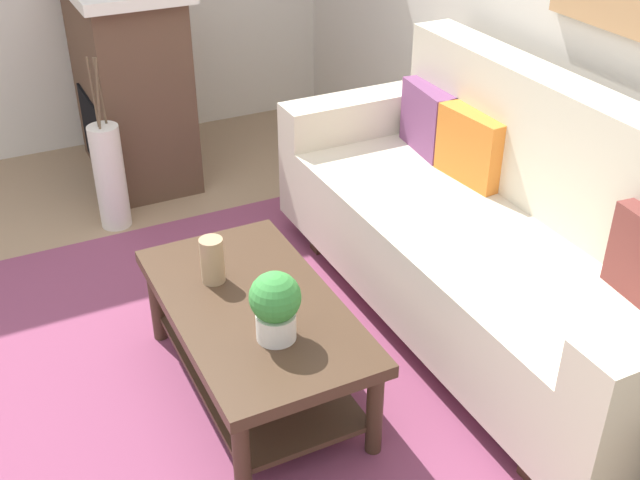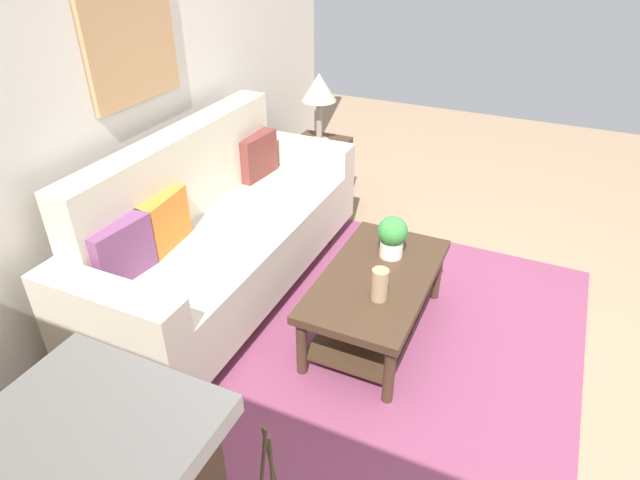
# 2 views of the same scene
# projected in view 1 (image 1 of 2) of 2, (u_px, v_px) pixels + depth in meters

# --- Properties ---
(ground_plane) EXTENTS (9.19, 9.19, 0.00)m
(ground_plane) POSITION_uv_depth(u_px,v_px,m) (99.00, 421.00, 2.99)
(ground_plane) COLOR #9E7F60
(area_rug) EXTENTS (2.67, 2.16, 0.01)m
(area_rug) POSITION_uv_depth(u_px,v_px,m) (222.00, 381.00, 3.18)
(area_rug) COLOR #843D5B
(area_rug) RESTS_ON ground_plane
(couch) EXTENTS (2.27, 0.84, 1.08)m
(couch) POSITION_uv_depth(u_px,v_px,m) (492.00, 237.00, 3.32)
(couch) COLOR beige
(couch) RESTS_ON ground_plane
(throw_pillow_plum) EXTENTS (0.37, 0.16, 0.32)m
(throw_pillow_plum) POSITION_uv_depth(u_px,v_px,m) (428.00, 119.00, 3.78)
(throw_pillow_plum) COLOR #7A4270
(throw_pillow_plum) RESTS_ON couch
(throw_pillow_orange) EXTENTS (0.37, 0.15, 0.32)m
(throw_pillow_orange) POSITION_uv_depth(u_px,v_px,m) (472.00, 147.00, 3.51)
(throw_pillow_orange) COLOR orange
(throw_pillow_orange) RESTS_ON couch
(coffee_table) EXTENTS (1.10, 0.60, 0.43)m
(coffee_table) POSITION_uv_depth(u_px,v_px,m) (254.00, 327.00, 2.98)
(coffee_table) COLOR #422D1E
(coffee_table) RESTS_ON ground_plane
(tabletop_vase) EXTENTS (0.09, 0.09, 0.19)m
(tabletop_vase) POSITION_uv_depth(u_px,v_px,m) (212.00, 260.00, 3.00)
(tabletop_vase) COLOR tan
(tabletop_vase) RESTS_ON coffee_table
(potted_plant_tabletop) EXTENTS (0.18, 0.18, 0.26)m
(potted_plant_tabletop) POSITION_uv_depth(u_px,v_px,m) (275.00, 304.00, 2.67)
(potted_plant_tabletop) COLOR white
(potted_plant_tabletop) RESTS_ON coffee_table
(fireplace) EXTENTS (1.02, 0.58, 1.16)m
(fireplace) POSITION_uv_depth(u_px,v_px,m) (130.00, 79.00, 4.54)
(fireplace) COLOR brown
(fireplace) RESTS_ON ground_plane
(floor_vase) EXTENTS (0.16, 0.16, 0.57)m
(floor_vase) POSITION_uv_depth(u_px,v_px,m) (110.00, 177.00, 4.13)
(floor_vase) COLOR white
(floor_vase) RESTS_ON ground_plane
(floor_vase_branch_a) EXTENTS (0.03, 0.05, 0.36)m
(floor_vase_branch_a) POSITION_uv_depth(u_px,v_px,m) (98.00, 94.00, 3.87)
(floor_vase_branch_a) COLOR brown
(floor_vase_branch_a) RESTS_ON floor_vase
(floor_vase_branch_b) EXTENTS (0.05, 0.04, 0.36)m
(floor_vase_branch_b) POSITION_uv_depth(u_px,v_px,m) (100.00, 91.00, 3.90)
(floor_vase_branch_b) COLOR brown
(floor_vase_branch_b) RESTS_ON floor_vase
(floor_vase_branch_c) EXTENTS (0.02, 0.02, 0.36)m
(floor_vase_branch_c) POSITION_uv_depth(u_px,v_px,m) (93.00, 93.00, 3.88)
(floor_vase_branch_c) COLOR brown
(floor_vase_branch_c) RESTS_ON floor_vase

